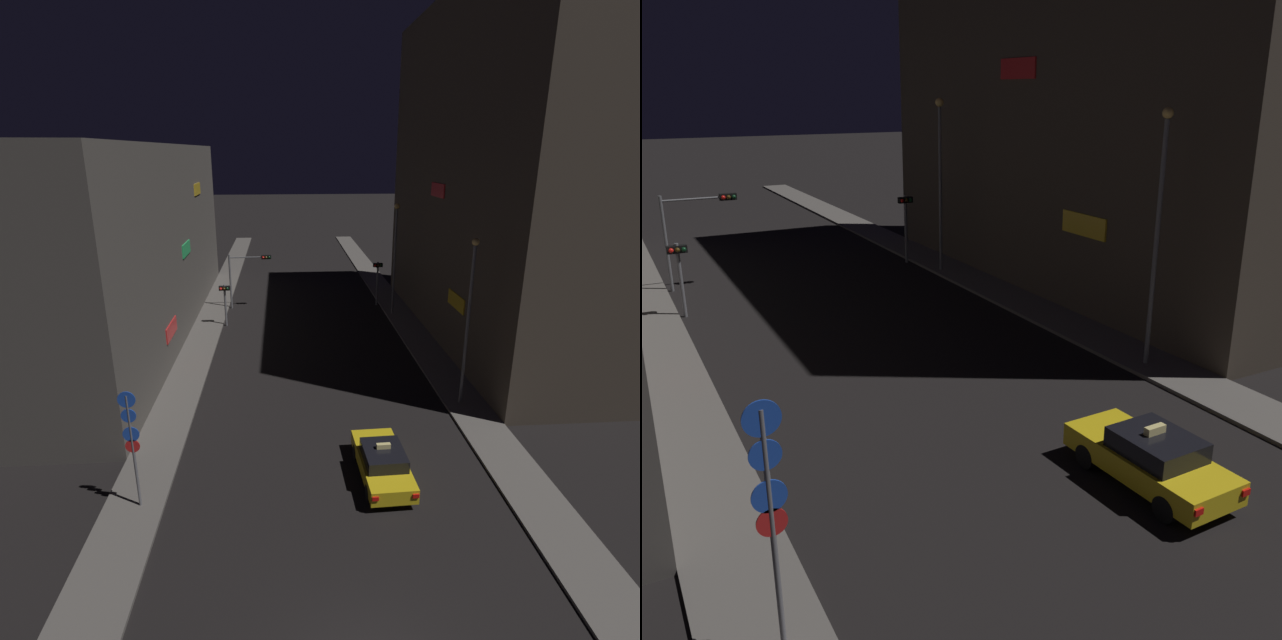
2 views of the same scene
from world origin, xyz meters
The scene contains 9 objects.
sidewalk_right centered at (7.56, 33.17, 0.07)m, with size 2.24×70.34×0.13m, color #5B5651.
building_facade_right centered at (13.23, 25.31, 11.03)m, with size 9.18×26.42×22.07m.
taxi centered at (1.99, 8.56, 0.74)m, with size 1.94×4.50×1.62m.
traffic_light_overhead centered at (-4.80, 32.55, 3.35)m, with size 3.52×0.41×4.59m.
traffic_light_left_kerb centered at (-6.19, 28.02, 2.33)m, with size 0.80×0.42×3.21m.
traffic_light_right_kerb centered at (6.19, 32.55, 2.69)m, with size 0.80×0.41×3.76m.
sign_pole_left centered at (-7.31, 7.43, 2.95)m, with size 0.62×0.10×4.68m.
street_lamp_near_block centered at (7.29, 14.45, 5.05)m, with size 0.36×0.36×8.61m.
street_lamp_far_block centered at (6.95, 29.79, 5.49)m, with size 0.43×0.43×8.74m.
Camera 2 is at (-9.14, -2.38, 9.25)m, focal length 38.86 mm.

